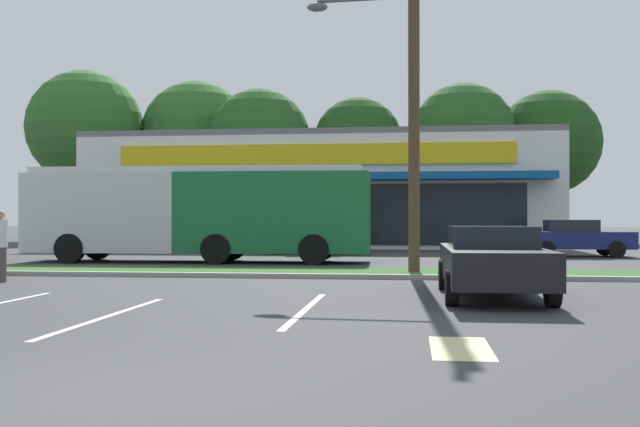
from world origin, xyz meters
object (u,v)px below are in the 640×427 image
object	(u,v)px
utility_pole	(409,68)
pedestrian_by_pole	(0,246)
city_bus	(199,211)
car_1	(314,236)
car_2	(492,260)
car_3	(575,238)

from	to	relation	value
utility_pole	pedestrian_by_pole	xyz separation A→B (m)	(-9.60, -3.20, -4.61)
city_bus	pedestrian_by_pole	size ratio (longest dim) A/B	6.93
car_1	car_2	bearing A→B (deg)	108.92
utility_pole	pedestrian_by_pole	distance (m)	11.12
utility_pole	car_3	bearing A→B (deg)	58.03
city_bus	car_2	size ratio (longest dim) A/B	2.50
car_2	pedestrian_by_pole	bearing A→B (deg)	-99.69
utility_pole	car_1	bearing A→B (deg)	109.61
utility_pole	car_1	size ratio (longest dim) A/B	2.17
city_bus	car_2	distance (m)	13.56
car_2	pedestrian_by_pole	xyz separation A→B (m)	(-11.19, 1.91, 0.14)
utility_pole	pedestrian_by_pole	world-z (taller)	utility_pole
car_1	car_3	xyz separation A→B (m)	(10.47, -0.79, -0.01)
car_3	city_bus	bearing A→B (deg)	-159.06
car_2	car_3	world-z (taller)	car_3
car_2	car_3	bearing A→B (deg)	162.51
car_1	car_3	bearing A→B (deg)	175.68
city_bus	car_2	xyz separation A→B (m)	(8.80, -10.27, -1.04)
car_3	utility_pole	bearing A→B (deg)	-121.97
city_bus	car_1	size ratio (longest dim) A/B	2.50
city_bus	utility_pole	bearing A→B (deg)	143.10
car_3	pedestrian_by_pole	xyz separation A→B (m)	(-16.08, -13.59, 0.11)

